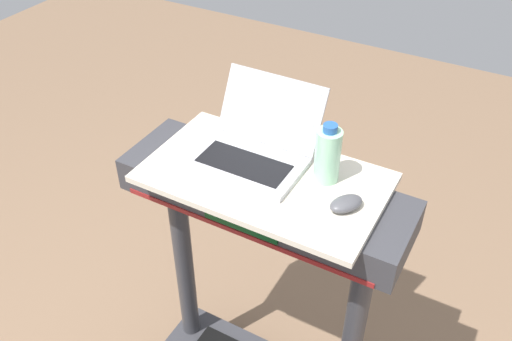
{
  "coord_description": "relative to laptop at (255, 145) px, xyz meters",
  "views": [
    {
      "loc": [
        0.6,
        -0.43,
        2.11
      ],
      "look_at": [
        0.0,
        0.65,
        1.16
      ],
      "focal_mm": 38.79,
      "sensor_mm": 36.0,
      "label": 1
    }
  ],
  "objects": [
    {
      "name": "laptop",
      "position": [
        0.0,
        0.0,
        0.0
      ],
      "size": [
        0.33,
        0.31,
        0.21
      ],
      "rotation": [
        0.0,
        0.0,
        -0.08
      ],
      "color": "#B7B7BC",
      "rests_on": "desk_board"
    },
    {
      "name": "water_bottle",
      "position": [
        0.23,
        0.01,
        0.04
      ],
      "size": [
        0.07,
        0.07,
        0.19
      ],
      "color": "#9EDBB2",
      "rests_on": "desk_board"
    },
    {
      "name": "computer_mouse",
      "position": [
        0.33,
        -0.09,
        -0.03
      ],
      "size": [
        0.1,
        0.12,
        0.03
      ],
      "primitive_type": "ellipsoid",
      "rotation": [
        0.0,
        0.0,
        -0.57
      ],
      "color": "#4C4C51",
      "rests_on": "desk_board"
    },
    {
      "name": "desk_board",
      "position": [
        0.07,
        -0.06,
        -0.05
      ],
      "size": [
        0.71,
        0.41,
        0.02
      ],
      "primitive_type": "cube",
      "color": "beige",
      "rests_on": "treadmill_base"
    }
  ]
}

